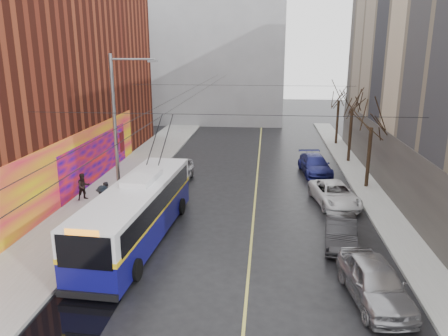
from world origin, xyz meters
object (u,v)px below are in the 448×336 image
at_px(streetlight_pole, 118,130).
at_px(parked_car_c, 334,194).
at_px(pedestrian_b, 84,187).
at_px(pedestrian_c, 103,202).
at_px(tree_near, 372,116).
at_px(parked_car_b, 341,232).
at_px(parked_car_d, 315,165).
at_px(tree_far, 339,92).
at_px(pedestrian_a, 107,196).
at_px(parked_car_a, 375,282).
at_px(trolleybus, 138,211).
at_px(following_car, 177,171).
at_px(tree_mid, 353,100).

xyz_separation_m(streetlight_pole, parked_car_c, (12.48, 2.49, -4.17)).
relative_size(pedestrian_b, pedestrian_c, 0.89).
distance_m(tree_near, pedestrian_b, 19.07).
bearing_deg(parked_car_b, parked_car_d, 97.01).
bearing_deg(pedestrian_c, tree_near, -128.97).
height_order(parked_car_c, pedestrian_b, pedestrian_b).
distance_m(tree_near, parked_car_c, 6.16).
bearing_deg(streetlight_pole, parked_car_c, 11.29).
bearing_deg(pedestrian_c, tree_far, -100.46).
bearing_deg(pedestrian_a, pedestrian_b, 29.19).
bearing_deg(parked_car_a, parked_car_c, 82.02).
distance_m(trolleybus, pedestrian_c, 3.55).
bearing_deg(parked_car_a, following_car, 118.39).
relative_size(trolleybus, parked_car_c, 2.42).
height_order(tree_mid, trolleybus, tree_mid).
xyz_separation_m(tree_near, pedestrian_c, (-15.75, -7.38, -3.88)).
xyz_separation_m(tree_mid, parked_car_c, (-2.66, -10.51, -4.58)).
xyz_separation_m(streetlight_pole, parked_car_d, (11.97, 9.21, -4.14)).
bearing_deg(streetlight_pole, pedestrian_b, 153.64).
height_order(tree_far, pedestrian_b, tree_far).
height_order(following_car, pedestrian_a, pedestrian_a).
distance_m(tree_mid, parked_car_d, 6.71).
bearing_deg(parked_car_b, following_car, 143.74).
height_order(parked_car_c, pedestrian_a, pedestrian_a).
bearing_deg(following_car, parked_car_c, -18.48).
xyz_separation_m(streetlight_pole, following_car, (1.99, 6.15, -4.05)).
xyz_separation_m(pedestrian_b, pedestrian_c, (2.34, -2.85, 0.10)).
distance_m(tree_mid, pedestrian_c, 21.73).
relative_size(parked_car_c, following_car, 1.04).
relative_size(parked_car_d, pedestrian_b, 2.90).
bearing_deg(streetlight_pole, pedestrian_c, -113.81).
xyz_separation_m(tree_mid, pedestrian_b, (-18.09, -11.54, -4.26)).
bearing_deg(pedestrian_b, parked_car_c, -41.05).
height_order(tree_near, pedestrian_b, tree_near).
xyz_separation_m(parked_car_c, pedestrian_b, (-15.43, -1.03, 0.32)).
distance_m(parked_car_a, parked_car_b, 4.90).
height_order(parked_car_a, pedestrian_a, pedestrian_a).
bearing_deg(tree_far, parked_car_b, -97.78).
bearing_deg(pedestrian_a, trolleybus, -163.51).
bearing_deg(parked_car_d, tree_mid, 43.63).
height_order(parked_car_a, following_car, same).
height_order(parked_car_b, pedestrian_b, pedestrian_b).
xyz_separation_m(parked_car_b, parked_car_c, (0.52, 5.75, -0.00)).
height_order(parked_car_a, parked_car_b, parked_car_a).
bearing_deg(trolleybus, parked_car_a, -19.84).
height_order(tree_near, following_car, tree_near).
height_order(streetlight_pole, tree_mid, streetlight_pole).
xyz_separation_m(tree_far, pedestrian_b, (-18.09, -18.54, -4.15)).
bearing_deg(following_car, trolleybus, -88.96).
height_order(streetlight_pole, parked_car_b, streetlight_pole).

